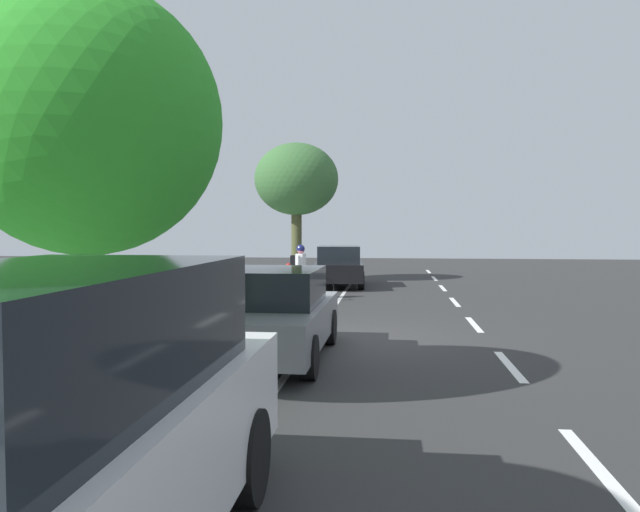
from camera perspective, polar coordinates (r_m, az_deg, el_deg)
name	(u,v)px	position (r m, az deg, el deg)	size (l,w,h in m)	color
ground	(347,339)	(12.23, 2.57, -7.75)	(64.15, 64.15, 0.00)	#2F2F2F
sidewalk	(157,331)	(13.08, -14.94, -6.80)	(3.32, 40.09, 0.16)	#96A997
curb_edge	(240,333)	(12.56, -7.48, -7.13)	(0.16, 40.09, 0.16)	gray
lane_stripe_centre	(489,341)	(12.40, 15.47, -7.69)	(0.14, 40.00, 0.01)	white
lane_stripe_bike_edge	(312,338)	(12.30, -0.76, -7.67)	(0.12, 40.09, 0.01)	white
parked_sedan_black_nearest	(339,266)	(23.05, 1.78, -0.95)	(2.07, 4.51, 1.52)	black
parked_sedan_grey_second	(273,314)	(10.37, -4.39, -5.44)	(1.87, 4.42, 1.52)	slate
parked_suv_white_mid	(40,434)	(4.00, -24.64, -14.86)	(1.98, 4.71, 1.99)	white
bicycle_at_curb	(305,288)	(18.42, -1.42, -2.99)	(1.78, 0.46, 0.80)	black
cyclist_with_backpack	(300,266)	(18.85, -1.91, -0.93)	(0.45, 0.61, 1.69)	#C6B284
street_tree_near_cyclist	(296,180)	(25.26, -2.21, 7.10)	(3.44, 3.44, 5.52)	#494B2C
street_tree_mid_block	(87,122)	(8.48, -20.93, 11.64)	(3.42, 3.42, 5.13)	#48382D
fire_hydrant	(289,275)	(20.86, -2.95, -1.80)	(0.22, 0.22, 0.84)	red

